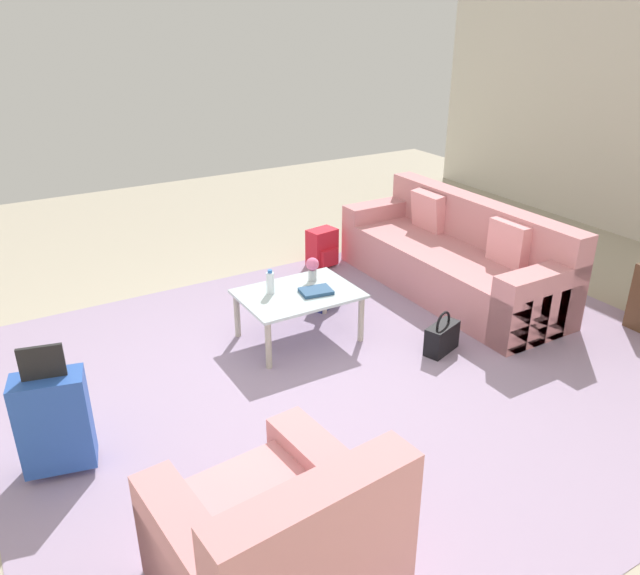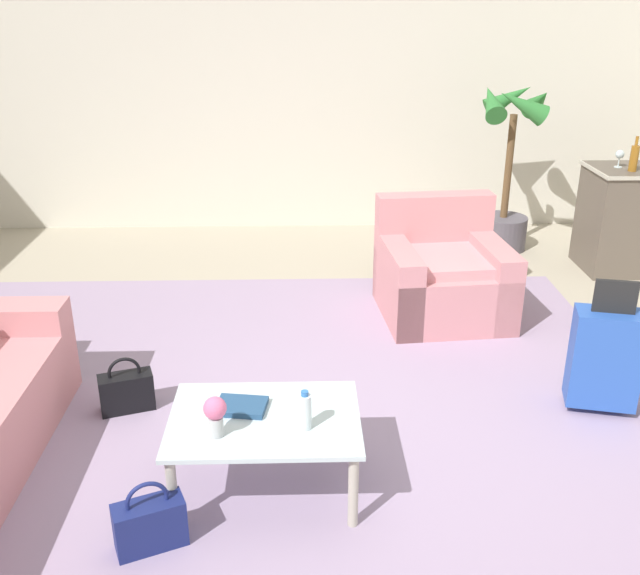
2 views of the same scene
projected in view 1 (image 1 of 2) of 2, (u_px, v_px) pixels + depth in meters
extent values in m
plane|color=#A89E89|center=(284.00, 380.00, 4.65)|extent=(12.00, 12.00, 0.00)
cube|color=#9984A3|center=(366.00, 370.00, 4.77)|extent=(5.20, 4.40, 0.01)
cube|color=#C67F84|center=(448.00, 270.00, 6.00)|extent=(0.88, 2.43, 0.45)
cube|color=#C67F84|center=(476.00, 243.00, 6.07)|extent=(0.22, 2.43, 0.87)
cube|color=#C67F84|center=(539.00, 305.00, 5.11)|extent=(0.88, 0.24, 0.62)
cube|color=#C67F84|center=(382.00, 229.00, 6.83)|extent=(0.88, 0.24, 0.62)
cube|color=pink|center=(508.00, 244.00, 5.49)|extent=(0.12, 0.40, 0.40)
cube|color=pink|center=(428.00, 212.00, 6.35)|extent=(0.17, 0.40, 0.41)
cube|color=#C67F84|center=(272.00, 556.00, 2.89)|extent=(1.01, 1.01, 0.44)
cube|color=#C67F84|center=(317.00, 574.00, 2.53)|extent=(0.95, 0.28, 0.89)
cube|color=#C67F84|center=(335.00, 509.00, 3.05)|extent=(0.28, 0.94, 0.60)
cube|color=pink|center=(264.00, 507.00, 2.82)|extent=(0.75, 0.73, 0.08)
cube|color=silver|center=(298.00, 294.00, 5.06)|extent=(0.95, 0.69, 0.02)
cylinder|color=#ADA899|center=(361.00, 319.00, 5.11)|extent=(0.05, 0.05, 0.40)
cylinder|color=#ADA899|center=(268.00, 345.00, 4.72)|extent=(0.05, 0.05, 0.40)
cylinder|color=#ADA899|center=(324.00, 293.00, 5.57)|extent=(0.05, 0.05, 0.40)
cylinder|color=#ADA899|center=(237.00, 315.00, 5.18)|extent=(0.05, 0.05, 0.40)
cylinder|color=silver|center=(270.00, 283.00, 5.00)|extent=(0.06, 0.06, 0.18)
cylinder|color=#2D6BBC|center=(270.00, 271.00, 4.96)|extent=(0.04, 0.04, 0.02)
cube|color=navy|center=(316.00, 291.00, 5.04)|extent=(0.27, 0.22, 0.03)
cylinder|color=#B2B7BC|center=(312.00, 275.00, 5.25)|extent=(0.07, 0.07, 0.10)
sphere|color=#DB6693|center=(312.00, 264.00, 5.21)|extent=(0.11, 0.11, 0.11)
cube|color=#2851AD|center=(54.00, 422.00, 3.61)|extent=(0.44, 0.31, 0.60)
cube|color=black|center=(42.00, 362.00, 3.44)|extent=(0.24, 0.08, 0.20)
cylinder|color=black|center=(88.00, 461.00, 3.78)|extent=(0.03, 0.05, 0.05)
cylinder|color=black|center=(39.00, 471.00, 3.70)|extent=(0.03, 0.05, 0.05)
cube|color=black|center=(442.00, 338.00, 4.98)|extent=(0.35, 0.23, 0.24)
torus|color=black|center=(443.00, 323.00, 4.92)|extent=(0.19, 0.08, 0.20)
cube|color=navy|center=(326.00, 294.00, 5.74)|extent=(0.35, 0.25, 0.24)
torus|color=navy|center=(326.00, 281.00, 5.68)|extent=(0.19, 0.09, 0.20)
cube|color=red|center=(322.00, 247.00, 6.63)|extent=(0.33, 0.24, 0.40)
cube|color=red|center=(329.00, 258.00, 6.58)|extent=(0.22, 0.09, 0.18)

